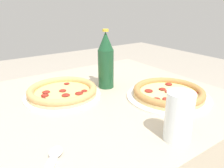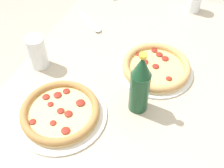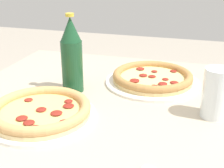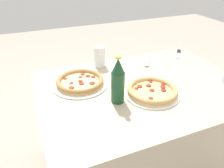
% 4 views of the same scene
% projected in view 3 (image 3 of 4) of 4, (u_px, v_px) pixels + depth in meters
% --- Properties ---
extents(pizza_veggie, '(0.30, 0.30, 0.04)m').
position_uv_depth(pizza_veggie, '(40.00, 112.00, 0.85)').
color(pizza_veggie, white).
rests_on(pizza_veggie, table).
extents(pizza_pepperoni, '(0.33, 0.33, 0.04)m').
position_uv_depth(pizza_pepperoni, '(152.00, 78.00, 1.09)').
color(pizza_pepperoni, silver).
rests_on(pizza_pepperoni, table).
extents(glass_lemonade, '(0.08, 0.08, 0.14)m').
position_uv_depth(glass_lemonade, '(216.00, 96.00, 0.85)').
color(glass_lemonade, white).
rests_on(glass_lemonade, table).
extents(beer_bottle, '(0.07, 0.07, 0.26)m').
position_uv_depth(beer_bottle, '(72.00, 56.00, 0.99)').
color(beer_bottle, '#194728').
rests_on(beer_bottle, table).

